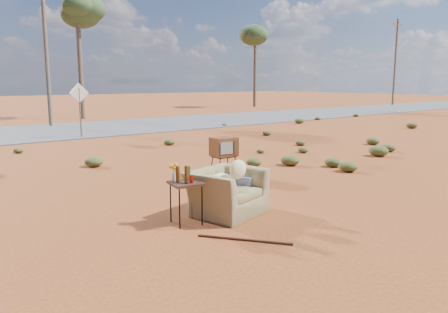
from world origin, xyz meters
TOP-DOWN VIEW (x-y plane):
  - ground at (0.00, 0.00)m, footprint 140.00×140.00m
  - highway at (0.00, 15.00)m, footprint 140.00×7.00m
  - armchair at (-0.29, 0.33)m, footprint 1.51×1.20m
  - tv_unit at (1.54, 2.78)m, footprint 0.61×0.51m
  - side_table at (-1.24, 0.32)m, footprint 0.56×0.56m
  - rusty_bar at (-0.99, -0.87)m, footprint 0.85×1.14m
  - road_sign at (1.50, 12.00)m, footprint 0.78×0.06m
  - eucalyptus_center at (5.00, 21.00)m, footprint 3.20×3.20m
  - eucalyptus_right at (22.00, 24.00)m, footprint 3.20×3.20m
  - utility_pole_center at (2.00, 17.50)m, footprint 1.40×0.20m
  - utility_pole_east at (34.00, 17.50)m, footprint 1.40×0.20m
  - scrub_patch at (-0.82, 4.41)m, footprint 17.49×8.07m

SIDE VIEW (x-z plane):
  - ground at x=0.00m, z-range 0.00..0.00m
  - rusty_bar at x=-0.99m, z-range 0.00..0.04m
  - highway at x=0.00m, z-range 0.00..0.04m
  - scrub_patch at x=-0.82m, z-range -0.03..0.30m
  - armchair at x=-0.29m, z-range -0.03..1.00m
  - tv_unit at x=1.54m, z-range 0.23..1.16m
  - side_table at x=-1.24m, z-range 0.23..1.19m
  - road_sign at x=1.50m, z-range 0.41..2.60m
  - utility_pole_center at x=2.00m, z-range 0.15..8.15m
  - utility_pole_east at x=34.00m, z-range 0.15..8.15m
  - eucalyptus_right at x=22.00m, z-range 2.39..9.49m
  - eucalyptus_center at x=5.00m, z-range 2.63..10.23m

